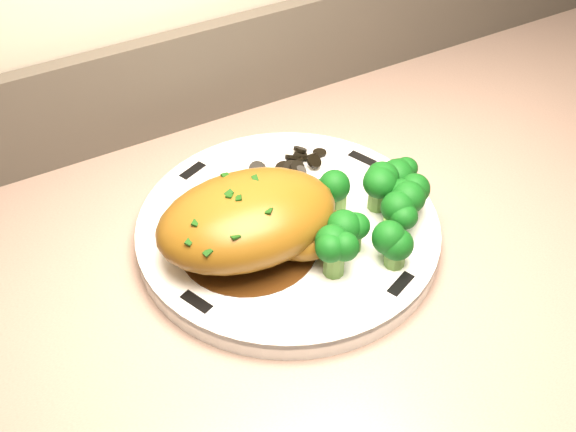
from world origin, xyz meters
TOP-DOWN VIEW (x-y plane):
  - plate at (0.03, 1.76)m, footprint 0.35×0.35m
  - rim_accent_0 at (0.15, 1.81)m, footprint 0.02×0.03m
  - rim_accent_1 at (-0.02, 1.88)m, footprint 0.03×0.02m
  - rim_accent_2 at (-0.09, 1.71)m, footprint 0.02×0.03m
  - rim_accent_3 at (0.08, 1.64)m, footprint 0.03×0.02m
  - gravy_pool at (-0.02, 1.75)m, footprint 0.13×0.13m
  - chicken_breast at (-0.02, 1.75)m, footprint 0.18×0.13m
  - mushroom_pile at (0.07, 1.84)m, footprint 0.09×0.06m
  - broccoli_florets at (0.08, 1.71)m, footprint 0.16×0.12m

SIDE VIEW (x-z plane):
  - plate at x=0.03m, z-range 0.98..1.00m
  - rim_accent_0 at x=0.15m, z-range 1.00..1.00m
  - rim_accent_1 at x=-0.02m, z-range 1.00..1.00m
  - rim_accent_2 at x=-0.09m, z-range 1.00..1.00m
  - rim_accent_3 at x=0.08m, z-range 1.00..1.00m
  - gravy_pool at x=-0.02m, z-range 1.00..1.00m
  - mushroom_pile at x=0.07m, z-range 0.99..1.01m
  - broccoli_florets at x=0.08m, z-range 1.00..1.04m
  - chicken_breast at x=-0.02m, z-range 0.99..1.06m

